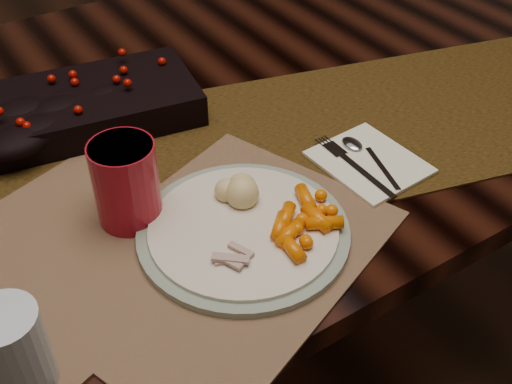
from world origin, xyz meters
TOP-DOWN VIEW (x-y plane):
  - floor at (0.00, 0.00)m, footprint 5.00×5.00m
  - dining_table at (0.00, 0.00)m, footprint 1.80×1.00m
  - table_runner at (0.05, -0.15)m, footprint 1.87×0.83m
  - centerpiece at (-0.13, 0.06)m, footprint 0.39×0.25m
  - placemat_main at (-0.10, -0.33)m, footprint 0.53×0.46m
  - placemat_second at (-0.31, -0.24)m, footprint 0.52×0.45m
  - dinner_plate at (-0.06, -0.32)m, footprint 0.30×0.30m
  - baby_carrots at (-0.01, -0.36)m, footprint 0.11×0.09m
  - mashed_potatoes at (-0.04, -0.26)m, footprint 0.09×0.09m
  - turkey_shreds at (-0.10, -0.36)m, footprint 0.08×0.07m
  - napkin at (0.18, -0.29)m, footprint 0.14×0.16m
  - fork at (0.16, -0.30)m, footprint 0.02×0.15m
  - spoon at (0.19, -0.30)m, footprint 0.06×0.14m
  - red_cup at (-0.17, -0.20)m, footprint 0.10×0.10m
  - wine_glass at (-0.38, -0.44)m, footprint 0.08×0.08m

SIDE VIEW (x-z plane):
  - floor at x=0.00m, z-range 0.00..0.00m
  - dining_table at x=0.00m, z-range 0.00..0.75m
  - table_runner at x=0.05m, z-range 0.75..0.75m
  - placemat_main at x=-0.10m, z-range 0.75..0.75m
  - placemat_second at x=-0.31m, z-range 0.75..0.75m
  - napkin at x=0.18m, z-range 0.75..0.76m
  - spoon at x=0.19m, z-range 0.76..0.76m
  - fork at x=0.16m, z-range 0.76..0.76m
  - dinner_plate at x=-0.06m, z-range 0.75..0.77m
  - turkey_shreds at x=-0.10m, z-range 0.77..0.78m
  - baby_carrots at x=-0.01m, z-range 0.77..0.79m
  - centerpiece at x=-0.13m, z-range 0.75..0.83m
  - mashed_potatoes at x=-0.04m, z-range 0.77..0.81m
  - red_cup at x=-0.17m, z-range 0.75..0.87m
  - wine_glass at x=-0.38m, z-range 0.75..0.93m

